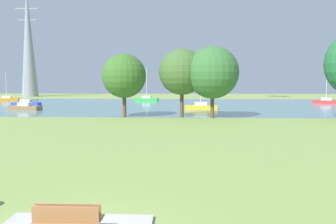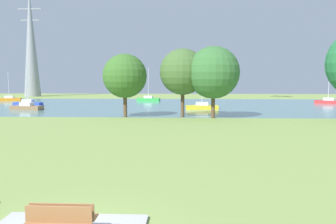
{
  "view_description": "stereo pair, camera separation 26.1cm",
  "coord_description": "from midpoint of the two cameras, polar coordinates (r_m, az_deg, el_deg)",
  "views": [
    {
      "loc": [
        3.07,
        -8.47,
        4.3
      ],
      "look_at": [
        1.84,
        20.86,
        1.54
      ],
      "focal_mm": 35.5,
      "sensor_mm": 36.0,
      "label": 1
    },
    {
      "loc": [
        3.33,
        -8.45,
        4.3
      ],
      "look_at": [
        1.84,
        20.86,
        1.54
      ],
      "focal_mm": 35.5,
      "sensor_mm": 36.0,
      "label": 2
    }
  ],
  "objects": [
    {
      "name": "sailboat_brown",
      "position": [
        53.42,
        -23.47,
        0.8
      ],
      "size": [
        5.0,
        2.37,
        5.31
      ],
      "color": "brown",
      "rests_on": "water_surface"
    },
    {
      "name": "bench_facing_water",
      "position": [
        10.06,
        -17.17,
        -17.27
      ],
      "size": [
        1.8,
        0.48,
        0.89
      ],
      "color": "tan",
      "rests_on": "concrete_pad"
    },
    {
      "name": "sailboat_orange",
      "position": [
        78.79,
        -26.03,
        2.04
      ],
      "size": [
        5.02,
        2.69,
        6.19
      ],
      "color": "orange",
      "rests_on": "water_surface"
    },
    {
      "name": "tree_west_near",
      "position": [
        38.61,
        7.49,
        6.73
      ],
      "size": [
        6.01,
        6.01,
        8.26
      ],
      "color": "brown",
      "rests_on": "ground"
    },
    {
      "name": "sailboat_blue",
      "position": [
        61.86,
        -23.3,
        1.39
      ],
      "size": [
        4.88,
        1.78,
        7.43
      ],
      "color": "blue",
      "rests_on": "water_surface"
    },
    {
      "name": "ground_plane",
      "position": [
        30.93,
        -3.57,
        -2.63
      ],
      "size": [
        160.0,
        160.0,
        0.0
      ],
      "primitive_type": "plane",
      "color": "#7F994C"
    },
    {
      "name": "tree_west_far",
      "position": [
        39.39,
        2.22,
        6.89
      ],
      "size": [
        5.45,
        5.45,
        8.08
      ],
      "color": "brown",
      "rests_on": "ground"
    },
    {
      "name": "sailboat_red",
      "position": [
        69.47,
        25.38,
        1.7
      ],
      "size": [
        5.02,
        3.03,
        7.73
      ],
      "color": "red",
      "rests_on": "water_surface"
    },
    {
      "name": "sailboat_yellow",
      "position": [
        50.02,
        5.49,
        0.95
      ],
      "size": [
        4.86,
        1.7,
        6.87
      ],
      "color": "yellow",
      "rests_on": "water_surface"
    },
    {
      "name": "water_surface",
      "position": [
        58.71,
        -0.73,
        1.19
      ],
      "size": [
        140.0,
        40.0,
        0.02
      ],
      "primitive_type": "cube",
      "color": "slate",
      "rests_on": "ground"
    },
    {
      "name": "sailboat_green",
      "position": [
        70.65,
        -3.78,
        2.26
      ],
      "size": [
        4.95,
        2.09,
        7.02
      ],
      "color": "green",
      "rests_on": "water_surface"
    },
    {
      "name": "electricity_pylon",
      "position": [
        99.93,
        -22.93,
        11.01
      ],
      "size": [
        6.4,
        4.4,
        29.63
      ],
      "color": "gray",
      "rests_on": "ground"
    },
    {
      "name": "tree_east_near",
      "position": [
        39.51,
        -7.75,
        6.14
      ],
      "size": [
        5.2,
        5.2,
        7.47
      ],
      "color": "brown",
      "rests_on": "ground"
    }
  ]
}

